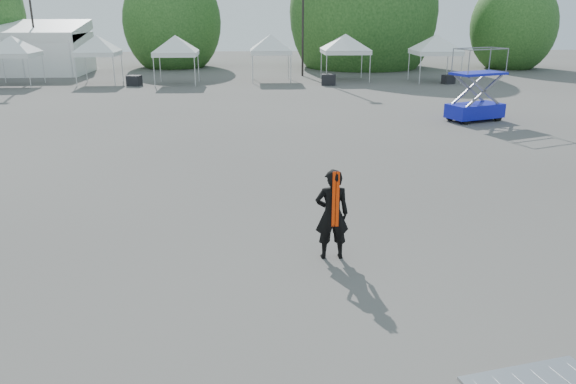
{
  "coord_description": "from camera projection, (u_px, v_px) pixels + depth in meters",
  "views": [
    {
      "loc": [
        -1.05,
        -12.89,
        5.0
      ],
      "look_at": [
        -0.31,
        -1.56,
        1.3
      ],
      "focal_mm": 35.0,
      "sensor_mm": 36.0,
      "label": 1
    }
  ],
  "objects": [
    {
      "name": "man",
      "position": [
        332.0,
        214.0,
        11.59
      ],
      "size": [
        0.72,
        0.48,
        1.94
      ],
      "rotation": [
        0.0,
        0.0,
        3.16
      ],
      "color": "black",
      "rests_on": "ground"
    },
    {
      "name": "crate_mid",
      "position": [
        329.0,
        80.0,
        38.86
      ],
      "size": [
        1.08,
        0.9,
        0.75
      ],
      "primitive_type": "cube",
      "rotation": [
        0.0,
        0.0,
        -0.17
      ],
      "color": "black",
      "rests_on": "ground"
    },
    {
      "name": "tent_e",
      "position": [
        271.0,
        38.0,
        40.3
      ],
      "size": [
        4.1,
        4.1,
        3.88
      ],
      "color": "silver",
      "rests_on": "ground"
    },
    {
      "name": "crate_west",
      "position": [
        134.0,
        81.0,
        38.54
      ],
      "size": [
        1.05,
        0.9,
        0.7
      ],
      "primitive_type": "cube",
      "rotation": [
        0.0,
        0.0,
        -0.25
      ],
      "color": "black",
      "rests_on": "ground"
    },
    {
      "name": "tree_mid_w",
      "position": [
        172.0,
        22.0,
        50.09
      ],
      "size": [
        4.16,
        4.16,
        6.33
      ],
      "color": "#382314",
      "rests_on": "ground"
    },
    {
      "name": "ground",
      "position": [
        297.0,
        222.0,
        13.84
      ],
      "size": [
        120.0,
        120.0,
        0.0
      ],
      "primitive_type": "plane",
      "color": "#474442",
      "rests_on": "ground"
    },
    {
      "name": "crate_east",
      "position": [
        448.0,
        79.0,
        39.63
      ],
      "size": [
        0.95,
        0.84,
        0.61
      ],
      "primitive_type": "cube",
      "rotation": [
        0.0,
        0.0,
        0.35
      ],
      "color": "black",
      "rests_on": "ground"
    },
    {
      "name": "tent_g",
      "position": [
        437.0,
        38.0,
        39.88
      ],
      "size": [
        4.44,
        4.44,
        3.88
      ],
      "color": "silver",
      "rests_on": "ground"
    },
    {
      "name": "tree_far_e",
      "position": [
        513.0,
        26.0,
        49.17
      ],
      "size": [
        3.84,
        3.84,
        5.84
      ],
      "color": "#382314",
      "rests_on": "ground"
    },
    {
      "name": "tent_d",
      "position": [
        175.0,
        39.0,
        38.65
      ],
      "size": [
        4.16,
        4.16,
        3.88
      ],
      "color": "silver",
      "rests_on": "ground"
    },
    {
      "name": "tent_c",
      "position": [
        96.0,
        39.0,
        38.81
      ],
      "size": [
        3.93,
        3.93,
        3.88
      ],
      "color": "silver",
      "rests_on": "ground"
    },
    {
      "name": "scissor_lift",
      "position": [
        477.0,
        85.0,
        25.96
      ],
      "size": [
        2.87,
        2.15,
        3.33
      ],
      "rotation": [
        0.0,
        0.0,
        0.37
      ],
      "color": "#0C0F9F",
      "rests_on": "ground"
    },
    {
      "name": "tent_b",
      "position": [
        12.0,
        40.0,
        37.92
      ],
      "size": [
        4.17,
        4.17,
        3.88
      ],
      "color": "silver",
      "rests_on": "ground"
    },
    {
      "name": "light_pole_east",
      "position": [
        303.0,
        2.0,
        42.68
      ],
      "size": [
        0.6,
        0.25,
        9.8
      ],
      "color": "black",
      "rests_on": "ground"
    },
    {
      "name": "tent_f",
      "position": [
        346.0,
        38.0,
        40.74
      ],
      "size": [
        4.7,
        4.7,
        3.88
      ],
      "color": "silver",
      "rests_on": "ground"
    },
    {
      "name": "tree_mid_e",
      "position": [
        363.0,
        11.0,
        49.9
      ],
      "size": [
        5.12,
        5.12,
        7.79
      ],
      "color": "#382314",
      "rests_on": "ground"
    }
  ]
}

